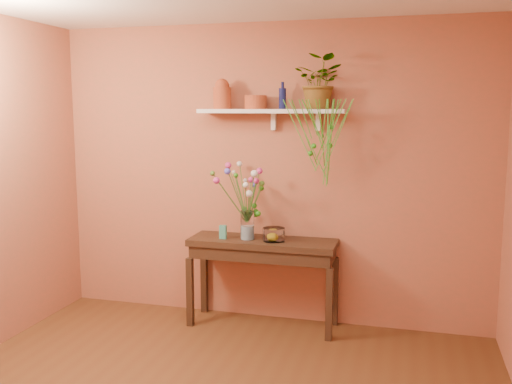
{
  "coord_description": "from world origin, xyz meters",
  "views": [
    {
      "loc": [
        1.24,
        -2.98,
        1.94
      ],
      "look_at": [
        0.0,
        1.55,
        1.25
      ],
      "focal_mm": 39.83,
      "sensor_mm": 36.0,
      "label": 1
    }
  ],
  "objects_px": {
    "glass_vase": "(247,227)",
    "bouquet": "(246,187)",
    "spider_plant": "(320,82)",
    "glass_bowl": "(274,235)",
    "sideboard": "(263,252)",
    "blue_bottle": "(282,98)",
    "terracotta_jug": "(222,95)"
  },
  "relations": [
    {
      "from": "terracotta_jug",
      "to": "bouquet",
      "type": "distance_m",
      "value": 0.85
    },
    {
      "from": "sideboard",
      "to": "blue_bottle",
      "type": "xyz_separation_m",
      "value": [
        0.14,
        0.13,
        1.35
      ]
    },
    {
      "from": "terracotta_jug",
      "to": "bouquet",
      "type": "xyz_separation_m",
      "value": [
        0.26,
        -0.13,
        -0.8
      ]
    },
    {
      "from": "glass_vase",
      "to": "bouquet",
      "type": "xyz_separation_m",
      "value": [
        -0.0,
        -0.03,
        0.36
      ]
    },
    {
      "from": "sideboard",
      "to": "glass_bowl",
      "type": "relative_size",
      "value": 6.76
    },
    {
      "from": "terracotta_jug",
      "to": "spider_plant",
      "type": "bearing_deg",
      "value": 1.56
    },
    {
      "from": "spider_plant",
      "to": "glass_bowl",
      "type": "bearing_deg",
      "value": -159.47
    },
    {
      "from": "blue_bottle",
      "to": "terracotta_jug",
      "type": "bearing_deg",
      "value": -175.45
    },
    {
      "from": "sideboard",
      "to": "blue_bottle",
      "type": "relative_size",
      "value": 5.61
    },
    {
      "from": "sideboard",
      "to": "terracotta_jug",
      "type": "bearing_deg",
      "value": 168.13
    },
    {
      "from": "blue_bottle",
      "to": "spider_plant",
      "type": "xyz_separation_m",
      "value": [
        0.33,
        -0.02,
        0.13
      ]
    },
    {
      "from": "blue_bottle",
      "to": "glass_bowl",
      "type": "relative_size",
      "value": 1.2
    },
    {
      "from": "spider_plant",
      "to": "blue_bottle",
      "type": "bearing_deg",
      "value": 176.73
    },
    {
      "from": "terracotta_jug",
      "to": "glass_vase",
      "type": "xyz_separation_m",
      "value": [
        0.26,
        -0.1,
        -1.16
      ]
    },
    {
      "from": "terracotta_jug",
      "to": "blue_bottle",
      "type": "xyz_separation_m",
      "value": [
        0.54,
        0.04,
        -0.03
      ]
    },
    {
      "from": "terracotta_jug",
      "to": "spider_plant",
      "type": "height_order",
      "value": "spider_plant"
    },
    {
      "from": "blue_bottle",
      "to": "glass_bowl",
      "type": "distance_m",
      "value": 1.2
    },
    {
      "from": "bouquet",
      "to": "spider_plant",
      "type": "bearing_deg",
      "value": 14.33
    },
    {
      "from": "terracotta_jug",
      "to": "glass_bowl",
      "type": "height_order",
      "value": "terracotta_jug"
    },
    {
      "from": "bouquet",
      "to": "terracotta_jug",
      "type": "bearing_deg",
      "value": 152.59
    },
    {
      "from": "terracotta_jug",
      "to": "bouquet",
      "type": "relative_size",
      "value": 0.5
    },
    {
      "from": "blue_bottle",
      "to": "sideboard",
      "type": "bearing_deg",
      "value": -138.56
    },
    {
      "from": "terracotta_jug",
      "to": "glass_bowl",
      "type": "relative_size",
      "value": 1.38
    },
    {
      "from": "terracotta_jug",
      "to": "glass_vase",
      "type": "relative_size",
      "value": 1.05
    },
    {
      "from": "sideboard",
      "to": "bouquet",
      "type": "distance_m",
      "value": 0.6
    },
    {
      "from": "glass_vase",
      "to": "glass_bowl",
      "type": "xyz_separation_m",
      "value": [
        0.24,
        -0.01,
        -0.05
      ]
    },
    {
      "from": "glass_bowl",
      "to": "bouquet",
      "type": "bearing_deg",
      "value": -175.51
    },
    {
      "from": "spider_plant",
      "to": "glass_bowl",
      "type": "relative_size",
      "value": 2.35
    },
    {
      "from": "spider_plant",
      "to": "glass_bowl",
      "type": "xyz_separation_m",
      "value": [
        -0.37,
        -0.14,
        -1.32
      ]
    },
    {
      "from": "sideboard",
      "to": "glass_vase",
      "type": "relative_size",
      "value": 5.17
    },
    {
      "from": "blue_bottle",
      "to": "spider_plant",
      "type": "height_order",
      "value": "spider_plant"
    },
    {
      "from": "sideboard",
      "to": "glass_vase",
      "type": "height_order",
      "value": "glass_vase"
    }
  ]
}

